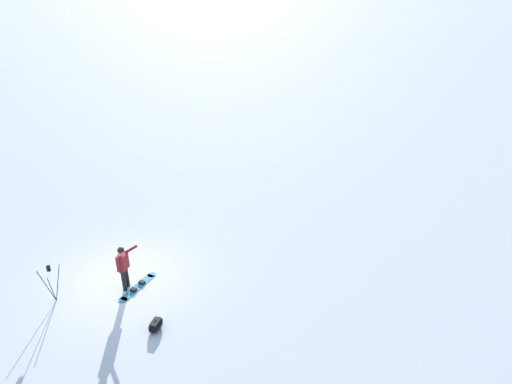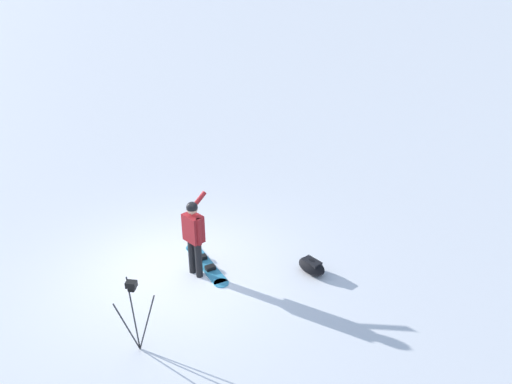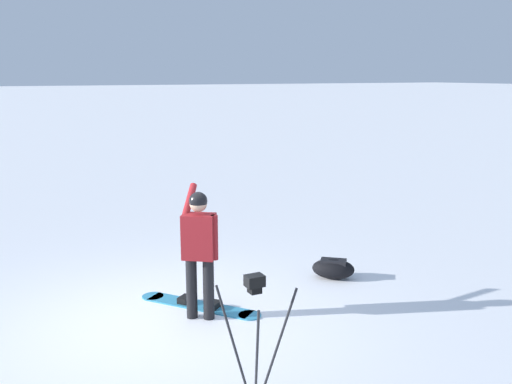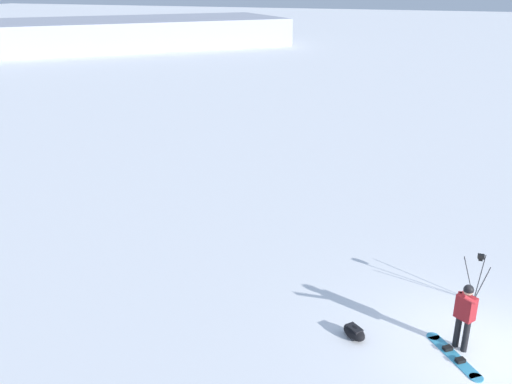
% 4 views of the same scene
% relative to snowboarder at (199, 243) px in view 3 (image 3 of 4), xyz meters
% --- Properties ---
extents(ground_plane, '(300.00, 300.00, 0.00)m').
position_rel_snowboarder_xyz_m(ground_plane, '(-0.03, -0.50, -0.99)').
color(ground_plane, white).
extents(snowboarder, '(0.76, 0.48, 1.67)m').
position_rel_snowboarder_xyz_m(snowboarder, '(0.00, 0.00, 0.00)').
color(snowboarder, black).
rests_on(snowboarder, ground_plane).
extents(snowboard, '(1.47, 1.22, 0.10)m').
position_rel_snowboarder_xyz_m(snowboard, '(-0.34, 0.11, -0.97)').
color(snowboard, teal).
rests_on(snowboard, ground_plane).
extents(gear_bag_large, '(0.69, 0.72, 0.30)m').
position_rel_snowboarder_xyz_m(gear_bag_large, '(-0.42, 2.31, -0.83)').
color(gear_bag_large, black).
rests_on(gear_bag_large, ground_plane).
extents(camera_tripod, '(0.71, 0.64, 1.35)m').
position_rel_snowboarder_xyz_m(camera_tripod, '(2.22, -0.34, -0.03)').
color(camera_tripod, '#262628').
rests_on(camera_tripod, ground_plane).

